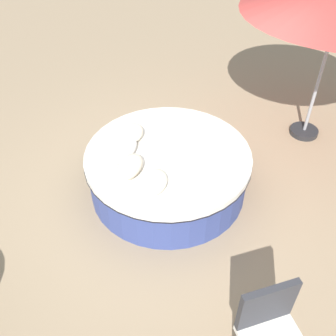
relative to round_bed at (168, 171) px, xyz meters
name	(u,v)px	position (x,y,z in m)	size (l,w,h in m)	color
ground_plane	(168,188)	(0.00, 0.00, -0.32)	(16.00, 16.00, 0.00)	#9E8466
round_bed	(168,171)	(0.00, 0.00, 0.00)	(2.13, 2.13, 0.62)	#38478C
throw_pillow_0	(132,133)	(-0.11, -0.54, 0.40)	(0.40, 0.28, 0.19)	beige
throw_pillow_1	(122,149)	(0.22, -0.52, 0.39)	(0.55, 0.31, 0.18)	white
throw_pillow_2	(130,167)	(0.49, -0.30, 0.39)	(0.45, 0.28, 0.18)	beige
throw_pillow_3	(152,182)	(0.63, 0.04, 0.38)	(0.46, 0.35, 0.15)	beige
patio_chair	(270,328)	(1.79, 1.58, 0.24)	(0.71, 0.72, 0.98)	#333338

